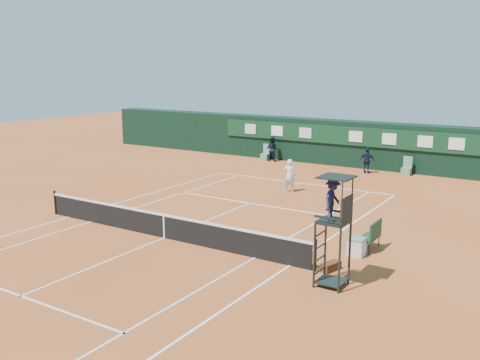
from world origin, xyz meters
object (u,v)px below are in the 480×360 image
player_bench (372,234)px  cooler (357,247)px  umpire_chair (334,208)px  tennis_net (164,225)px  player (289,175)px

player_bench → cooler: bearing=-105.6°
player_bench → umpire_chair: bearing=-89.2°
tennis_net → player: 9.68m
player_bench → cooler: size_ratio=1.86×
player_bench → tennis_net: bearing=-157.6°
umpire_chair → tennis_net: bearing=173.6°
tennis_net → cooler: 7.34m
cooler → player: (-6.56, 7.51, 0.55)m
tennis_net → player: (0.46, 9.66, 0.37)m
umpire_chair → cooler: 3.67m
umpire_chair → player_bench: size_ratio=2.85×
umpire_chair → cooler: size_ratio=5.30×
tennis_net → umpire_chair: umpire_chair is taller
player → umpire_chair: bearing=104.2°
tennis_net → player_bench: bearing=22.4°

